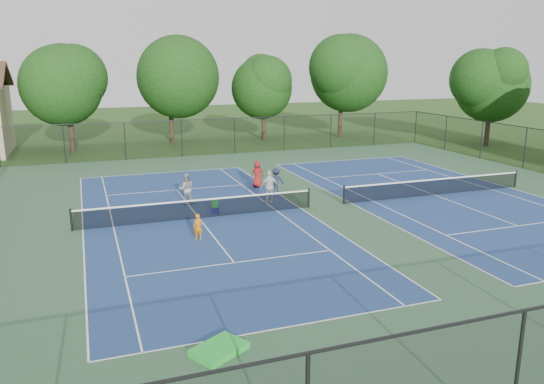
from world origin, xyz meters
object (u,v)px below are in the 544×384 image
object	(u,v)px
instructor	(186,189)
bystander_a	(270,187)
tree_side_e	(492,82)
ball_hopper	(215,203)
tree_back_d	(342,70)
bystander_c	(257,174)
tree_back_c	(264,84)
bystander_b	(276,181)
tree_back_a	(67,81)
ball_crate	(215,210)
child_player	(198,227)
tree_back_b	(169,73)

from	to	relation	value
instructor	bystander_a	xyz separation A→B (m)	(4.34, -1.40, 0.06)
tree_side_e	ball_hopper	bearing A→B (deg)	-155.28
tree_side_e	instructor	size ratio (longest dim) A/B	5.15
tree_back_d	ball_hopper	distance (m)	30.77
instructor	bystander_a	distance (m)	4.56
tree_side_e	bystander_c	size ratio (longest dim) A/B	5.35
tree_back_c	bystander_c	bearing A→B (deg)	-110.03
tree_side_e	bystander_a	world-z (taller)	tree_side_e
instructor	ball_hopper	bearing A→B (deg)	119.95
instructor	bystander_c	distance (m)	5.52
tree_side_e	bystander_a	bearing A→B (deg)	-154.21
bystander_b	bystander_c	distance (m)	1.86
tree_back_a	bystander_a	world-z (taller)	tree_back_a
ball_hopper	tree_back_c	bearing A→B (deg)	65.67
tree_back_a	tree_back_c	distance (m)	18.04
tree_back_c	ball_crate	distance (m)	27.26
tree_back_d	instructor	world-z (taller)	tree_back_d
instructor	ball_hopper	size ratio (longest dim) A/B	3.93
child_player	bystander_b	world-z (taller)	bystander_b
tree_back_c	bystander_c	size ratio (longest dim) A/B	5.06
tree_back_d	ball_crate	xyz separation A→B (m)	(-19.02, -23.36, -6.66)
ball_hopper	instructor	bearing A→B (deg)	113.74
tree_back_a	tree_back_d	world-z (taller)	tree_back_d
tree_back_c	ball_hopper	world-z (taller)	tree_back_c
tree_back_c	child_player	world-z (taller)	tree_back_c
ball_crate	ball_hopper	bearing A→B (deg)	0.00
tree_back_c	bystander_b	world-z (taller)	tree_back_c
child_player	instructor	distance (m)	6.23
tree_back_c	bystander_c	xyz separation A→B (m)	(-7.12, -19.54, -4.65)
bystander_a	bystander_b	xyz separation A→B (m)	(1.15, 2.11, -0.18)
ball_crate	ball_hopper	size ratio (longest dim) A/B	0.88
tree_side_e	bystander_c	bearing A→B (deg)	-161.23
bystander_c	tree_back_a	bearing A→B (deg)	-53.46
bystander_b	tree_back_a	bearing A→B (deg)	-50.40
tree_back_d	instructor	xyz separation A→B (m)	(-20.05, -21.02, -5.96)
tree_side_e	bystander_c	world-z (taller)	tree_side_e
tree_back_a	tree_back_c	size ratio (longest dim) A/B	1.09
tree_back_b	ball_hopper	xyz separation A→B (m)	(-2.02, -25.36, -6.05)
ball_hopper	bystander_b	bearing A→B (deg)	34.40
tree_back_b	tree_back_d	distance (m)	17.12
tree_back_b	bystander_c	size ratio (longest dim) A/B	6.05
bystander_a	bystander_c	world-z (taller)	bystander_a
tree_side_e	child_player	world-z (taller)	tree_side_e
child_player	tree_back_d	bearing A→B (deg)	76.58
tree_back_b	instructor	size ratio (longest dim) A/B	5.82
bystander_c	ball_hopper	world-z (taller)	bystander_c
tree_back_b	bystander_c	distance (m)	21.41
tree_back_b	child_player	distance (m)	30.05
child_player	bystander_c	xyz separation A→B (m)	(5.60, 8.67, 0.24)
bystander_a	ball_crate	world-z (taller)	bystander_a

